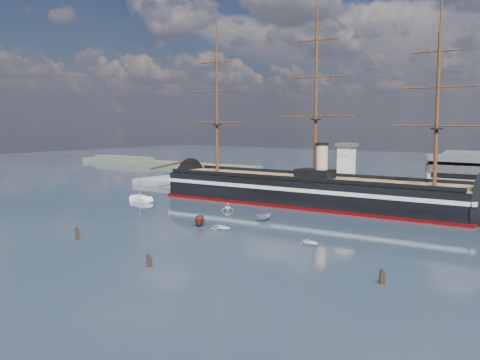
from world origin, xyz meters
The scene contains 14 objects.
ground centered at (0.00, 40.00, 0.00)m, with size 600.00×600.00×0.00m, color #17222F.
quay centered at (10.00, 76.00, 0.00)m, with size 180.00×18.00×2.00m, color slate.
quay_tower centered at (3.00, 73.00, 9.75)m, with size 5.00×5.00×15.00m.
shoreline centered at (-139.23, 135.00, 1.45)m, with size 120.00×10.00×4.00m.
warship centered at (-4.00, 60.00, 4.04)m, with size 113.00×17.59×53.94m.
sailboat centered at (-46.13, 38.79, 0.80)m, with size 8.12×3.99×12.49m.
motorboat_a centered at (-7.87, 20.02, 0.00)m, with size 6.58×2.41×2.63m, color maroon.
motorboat_b centered at (-0.62, 19.06, 0.00)m, with size 3.45×1.38×1.61m, color white.
motorboat_c centered at (0.66, 33.17, 0.00)m, with size 5.35×1.96×2.14m, color gray.
motorboat_d centered at (-15.22, 40.09, 0.00)m, with size 5.82×2.52×2.13m, color white.
motorboat_e centered at (21.40, 17.66, 0.00)m, with size 2.86×1.14×1.34m, color silver.
piling_near_left centered at (-18.69, -4.79, 0.00)m, with size 0.64×0.64×3.13m, color black.
piling_near_mid centered at (7.38, -10.86, 0.00)m, with size 0.64×0.64×2.78m, color black.
piling_far_right centered at (41.03, 2.13, 0.00)m, with size 0.64×0.64×2.90m, color black.
Camera 1 is at (67.99, -70.03, 23.03)m, focal length 40.00 mm.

